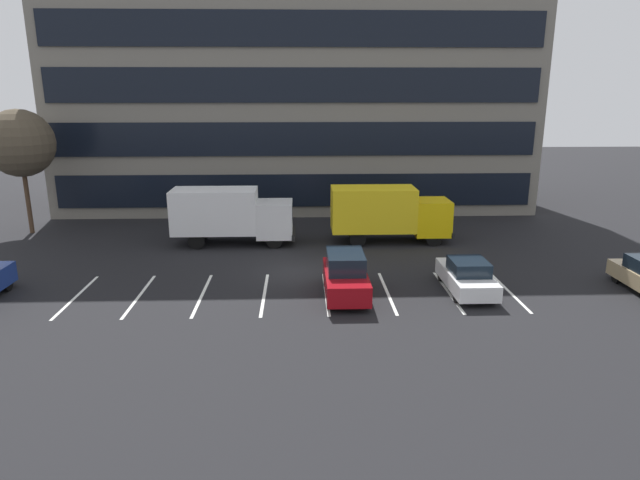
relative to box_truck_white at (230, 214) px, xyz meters
name	(u,v)px	position (x,y,z in m)	size (l,w,h in m)	color
ground_plane	(296,272)	(3.85, -5.32, -1.87)	(120.00, 120.00, 0.00)	black
office_building	(295,64)	(3.85, 12.63, 8.93)	(34.88, 11.67, 21.60)	slate
lot_markings	(295,293)	(3.85, -8.42, -1.86)	(19.74, 5.40, 0.01)	silver
box_truck_white	(230,214)	(0.00, 0.00, 0.00)	(7.15, 2.37, 3.32)	white
box_truck_yellow_all	(388,212)	(9.36, 0.16, 0.01)	(7.18, 2.38, 3.33)	yellow
sedan_white	(467,276)	(11.67, -8.43, -1.13)	(1.82, 4.34, 1.55)	white
suv_maroon	(346,276)	(6.10, -8.75, -0.92)	(1.84, 4.35, 1.97)	maroon
bare_tree	(20,143)	(-13.15, 3.16, 3.83)	(4.16, 4.16, 7.79)	#473323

